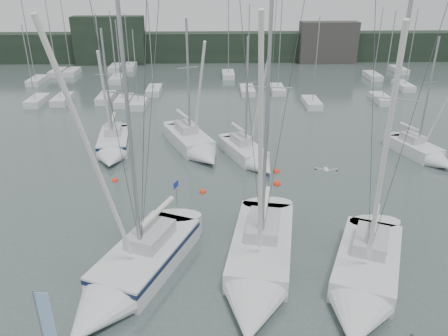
# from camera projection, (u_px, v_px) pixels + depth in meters

# --- Properties ---
(ground) EXTENTS (160.00, 160.00, 0.00)m
(ground) POSITION_uv_depth(u_px,v_px,m) (264.00, 288.00, 22.82)
(ground) COLOR #475653
(ground) RESTS_ON ground
(far_treeline) EXTENTS (90.00, 4.00, 5.00)m
(far_treeline) POSITION_uv_depth(u_px,v_px,m) (225.00, 47.00, 78.16)
(far_treeline) COLOR black
(far_treeline) RESTS_ON ground
(far_building_left) EXTENTS (12.00, 3.00, 8.00)m
(far_building_left) POSITION_uv_depth(u_px,v_px,m) (110.00, 41.00, 75.16)
(far_building_left) COLOR black
(far_building_left) RESTS_ON ground
(far_building_right) EXTENTS (10.00, 3.00, 7.00)m
(far_building_right) POSITION_uv_depth(u_px,v_px,m) (328.00, 42.00, 76.44)
(far_building_right) COLOR #393735
(far_building_right) RESTS_ON ground
(mast_forest) EXTENTS (59.21, 26.89, 14.54)m
(mast_forest) POSITION_uv_depth(u_px,v_px,m) (200.00, 85.00, 61.07)
(mast_forest) COLOR silver
(mast_forest) RESTS_ON ground
(sailboat_near_left) EXTENTS (6.97, 10.65, 16.88)m
(sailboat_near_left) POSITION_uv_depth(u_px,v_px,m) (127.00, 277.00, 22.59)
(sailboat_near_left) COLOR silver
(sailboat_near_left) RESTS_ON ground
(sailboat_near_center) EXTENTS (5.45, 11.83, 17.07)m
(sailboat_near_center) POSITION_uv_depth(u_px,v_px,m) (258.00, 272.00, 23.12)
(sailboat_near_center) COLOR silver
(sailboat_near_center) RESTS_ON ground
(sailboat_near_right) EXTENTS (6.86, 10.18, 16.70)m
(sailboat_near_right) POSITION_uv_depth(u_px,v_px,m) (363.00, 285.00, 22.14)
(sailboat_near_right) COLOR silver
(sailboat_near_right) RESTS_ON ground
(sailboat_mid_a) EXTENTS (3.54, 8.49, 11.61)m
(sailboat_mid_a) POSITION_uv_depth(u_px,v_px,m) (113.00, 147.00, 39.18)
(sailboat_mid_a) COLOR silver
(sailboat_mid_a) RESTS_ON ground
(sailboat_mid_b) EXTENTS (6.13, 9.52, 12.40)m
(sailboat_mid_b) POSITION_uv_depth(u_px,v_px,m) (195.00, 146.00, 39.46)
(sailboat_mid_b) COLOR silver
(sailboat_mid_b) RESTS_ON ground
(sailboat_mid_c) EXTENTS (4.99, 7.82, 11.16)m
(sailboat_mid_c) POSITION_uv_depth(u_px,v_px,m) (251.00, 157.00, 37.37)
(sailboat_mid_c) COLOR silver
(sailboat_mid_c) RESTS_ON ground
(sailboat_mid_e) EXTENTS (4.43, 7.26, 11.04)m
(sailboat_mid_e) POSITION_uv_depth(u_px,v_px,m) (425.00, 154.00, 38.03)
(sailboat_mid_e) COLOR silver
(sailboat_mid_e) RESTS_ON ground
(buoy_a) EXTENTS (0.50, 0.50, 0.50)m
(buoy_a) POSITION_uv_depth(u_px,v_px,m) (203.00, 192.00, 32.60)
(buoy_a) COLOR #F53215
(buoy_a) RESTS_ON ground
(buoy_b) EXTENTS (0.58, 0.58, 0.58)m
(buoy_b) POSITION_uv_depth(u_px,v_px,m) (277.00, 184.00, 33.80)
(buoy_b) COLOR #F53215
(buoy_b) RESTS_ON ground
(buoy_c) EXTENTS (0.48, 0.48, 0.48)m
(buoy_c) POSITION_uv_depth(u_px,v_px,m) (115.00, 181.00, 34.37)
(buoy_c) COLOR #F53215
(buoy_c) RESTS_ON ground
(dock_banner) EXTENTS (0.60, 0.10, 3.92)m
(dock_banner) POSITION_uv_depth(u_px,v_px,m) (45.00, 323.00, 16.85)
(dock_banner) COLOR #96989D
(dock_banner) RESTS_ON dock
(seagull) EXTENTS (0.92, 0.43, 0.18)m
(seagull) POSITION_uv_depth(u_px,v_px,m) (326.00, 170.00, 18.87)
(seagull) COLOR white
(seagull) RESTS_ON ground
(buoy_d) EXTENTS (0.55, 0.55, 0.55)m
(buoy_d) POSITION_uv_depth(u_px,v_px,m) (276.00, 172.00, 35.87)
(buoy_d) COLOR #F53215
(buoy_d) RESTS_ON ground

